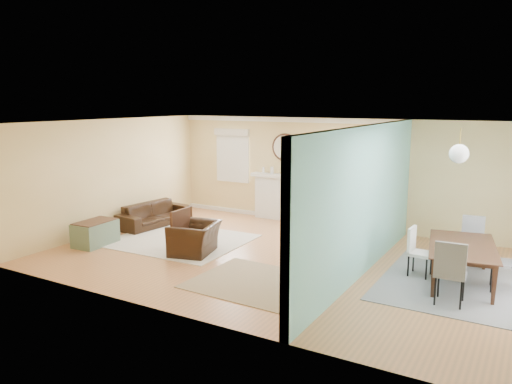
# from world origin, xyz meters

# --- Properties ---
(floor) EXTENTS (9.00, 9.00, 0.00)m
(floor) POSITION_xyz_m (0.00, 0.00, 0.00)
(floor) COLOR #AD7348
(floor) RESTS_ON ground
(wall_back) EXTENTS (9.00, 0.02, 2.60)m
(wall_back) POSITION_xyz_m (0.00, 3.00, 1.30)
(wall_back) COLOR #D9B973
(wall_back) RESTS_ON ground
(wall_front) EXTENTS (9.00, 0.02, 2.60)m
(wall_front) POSITION_xyz_m (0.00, -3.00, 1.30)
(wall_front) COLOR #D9B973
(wall_front) RESTS_ON ground
(wall_left) EXTENTS (0.02, 6.00, 2.60)m
(wall_left) POSITION_xyz_m (-4.50, 0.00, 1.30)
(wall_left) COLOR #D9B973
(wall_left) RESTS_ON ground
(ceiling) EXTENTS (9.00, 6.00, 0.02)m
(ceiling) POSITION_xyz_m (0.00, 0.00, 2.60)
(ceiling) COLOR white
(ceiling) RESTS_ON wall_back
(partition) EXTENTS (0.17, 6.00, 2.60)m
(partition) POSITION_xyz_m (1.51, 0.28, 1.36)
(partition) COLOR #D9B973
(partition) RESTS_ON ground
(fireplace) EXTENTS (1.70, 0.30, 1.17)m
(fireplace) POSITION_xyz_m (-1.50, 2.88, 0.60)
(fireplace) COLOR white
(fireplace) RESTS_ON ground
(wall_clock) EXTENTS (0.70, 0.07, 0.70)m
(wall_clock) POSITION_xyz_m (-1.50, 2.97, 1.85)
(wall_clock) COLOR #44291C
(wall_clock) RESTS_ON wall_back
(window_left) EXTENTS (1.05, 0.13, 1.42)m
(window_left) POSITION_xyz_m (-3.05, 2.95, 1.66)
(window_left) COLOR white
(window_left) RESTS_ON wall_back
(window_right) EXTENTS (1.05, 0.13, 1.42)m
(window_right) POSITION_xyz_m (0.05, 2.95, 1.66)
(window_right) COLOR white
(window_right) RESTS_ON wall_back
(pendant) EXTENTS (0.30, 0.30, 0.55)m
(pendant) POSITION_xyz_m (3.00, 0.00, 2.20)
(pendant) COLOR gold
(pendant) RESTS_ON ceiling
(rug_cream) EXTENTS (2.87, 2.51, 0.01)m
(rug_cream) POSITION_xyz_m (-2.58, 0.04, 0.01)
(rug_cream) COLOR beige
(rug_cream) RESTS_ON floor
(rug_jute) EXTENTS (2.24, 1.86, 0.01)m
(rug_jute) POSITION_xyz_m (0.21, -1.34, 0.01)
(rug_jute) COLOR tan
(rug_jute) RESTS_ON floor
(rug_grey) EXTENTS (2.50, 3.12, 0.01)m
(rug_grey) POSITION_xyz_m (3.15, 0.38, 0.01)
(rug_grey) COLOR gray
(rug_grey) RESTS_ON floor
(sofa) EXTENTS (0.93, 1.95, 0.55)m
(sofa) POSITION_xyz_m (-3.95, 0.81, 0.28)
(sofa) COLOR black
(sofa) RESTS_ON floor
(eames_chair) EXTENTS (1.06, 1.15, 0.63)m
(eames_chair) POSITION_xyz_m (-1.71, -0.55, 0.31)
(eames_chair) COLOR black
(eames_chair) RESTS_ON floor
(green_chair) EXTENTS (1.03, 1.03, 0.68)m
(green_chair) POSITION_xyz_m (0.26, 2.12, 0.34)
(green_chair) COLOR #0E6B54
(green_chair) RESTS_ON floor
(trunk) EXTENTS (0.60, 0.93, 0.52)m
(trunk) POSITION_xyz_m (-3.91, -1.10, 0.26)
(trunk) COLOR #59715C
(trunk) RESTS_ON floor
(credenza) EXTENTS (0.47, 1.37, 0.80)m
(credenza) POSITION_xyz_m (1.21, 1.24, 0.40)
(credenza) COLOR #997149
(credenza) RESTS_ON floor
(tv) EXTENTS (0.18, 1.03, 0.59)m
(tv) POSITION_xyz_m (1.19, 1.24, 1.09)
(tv) COLOR black
(tv) RESTS_ON credenza
(garden_stool) EXTENTS (0.34, 0.34, 0.50)m
(garden_stool) POSITION_xyz_m (1.18, 0.14, 0.25)
(garden_stool) COLOR white
(garden_stool) RESTS_ON floor
(potted_plant) EXTENTS (0.44, 0.48, 0.46)m
(potted_plant) POSITION_xyz_m (1.18, 0.14, 0.73)
(potted_plant) COLOR #337F33
(potted_plant) RESTS_ON garden_stool
(dining_table) EXTENTS (1.34, 2.01, 0.65)m
(dining_table) POSITION_xyz_m (3.15, 0.38, 0.33)
(dining_table) COLOR #44291C
(dining_table) RESTS_ON floor
(dining_chair_n) EXTENTS (0.43, 0.43, 0.89)m
(dining_chair_n) POSITION_xyz_m (3.14, 1.48, 0.52)
(dining_chair_n) COLOR gray
(dining_chair_n) RESTS_ON floor
(dining_chair_s) EXTENTS (0.46, 0.46, 1.00)m
(dining_chair_s) POSITION_xyz_m (3.09, -0.65, 0.59)
(dining_chair_s) COLOR gray
(dining_chair_s) RESTS_ON floor
(dining_chair_w) EXTENTS (0.40, 0.40, 0.86)m
(dining_chair_w) POSITION_xyz_m (2.45, 0.36, 0.50)
(dining_chair_w) COLOR white
(dining_chair_w) RESTS_ON floor
(dining_chair_e) EXTENTS (0.48, 0.48, 0.98)m
(dining_chair_e) POSITION_xyz_m (3.76, 0.31, 0.58)
(dining_chair_e) COLOR gray
(dining_chair_e) RESTS_ON floor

